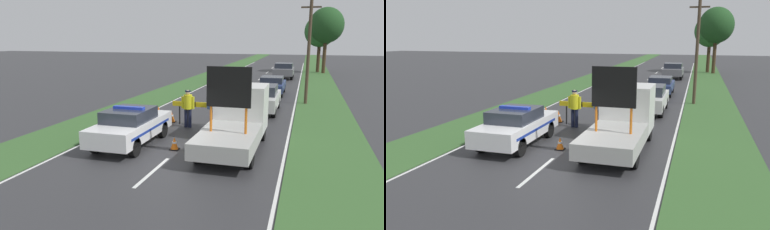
# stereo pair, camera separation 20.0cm
# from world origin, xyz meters

# --- Properties ---
(ground_plane) EXTENTS (160.00, 160.00, 0.00)m
(ground_plane) POSITION_xyz_m (0.00, 0.00, 0.00)
(ground_plane) COLOR #333335
(lane_markings) EXTENTS (7.97, 68.56, 0.01)m
(lane_markings) POSITION_xyz_m (0.00, 17.41, 0.00)
(lane_markings) COLOR silver
(lane_markings) RESTS_ON ground
(grass_verge_left) EXTENTS (3.05, 120.00, 0.03)m
(grass_verge_left) POSITION_xyz_m (-5.56, 20.00, 0.01)
(grass_verge_left) COLOR #38602D
(grass_verge_left) RESTS_ON ground
(grass_verge_right) EXTENTS (3.05, 120.00, 0.03)m
(grass_verge_right) POSITION_xyz_m (5.56, 20.00, 0.01)
(grass_verge_right) COLOR #38602D
(grass_verge_right) RESTS_ON ground
(police_car) EXTENTS (1.81, 4.53, 1.57)m
(police_car) POSITION_xyz_m (-2.02, 1.42, 0.77)
(police_car) COLOR white
(police_car) RESTS_ON ground
(work_truck) EXTENTS (2.01, 5.56, 3.25)m
(work_truck) POSITION_xyz_m (2.02, 2.55, 1.10)
(work_truck) COLOR white
(work_truck) RESTS_ON ground
(road_barrier) EXTENTS (3.55, 0.08, 1.14)m
(road_barrier) POSITION_xyz_m (0.09, 5.38, 0.95)
(road_barrier) COLOR black
(road_barrier) RESTS_ON ground
(police_officer) EXTENTS (0.64, 0.41, 1.79)m
(police_officer) POSITION_xyz_m (-0.74, 4.86, 1.06)
(police_officer) COLOR #191E38
(police_officer) RESTS_ON ground
(pedestrian_civilian) EXTENTS (0.64, 0.40, 1.77)m
(pedestrian_civilian) POSITION_xyz_m (0.45, 5.08, 1.04)
(pedestrian_civilian) COLOR #191E38
(pedestrian_civilian) RESTS_ON ground
(traffic_cone_near_police) EXTENTS (0.43, 0.43, 0.60)m
(traffic_cone_near_police) POSITION_xyz_m (-1.86, 5.64, 0.30)
(traffic_cone_near_police) COLOR black
(traffic_cone_near_police) RESTS_ON ground
(traffic_cone_centre_front) EXTENTS (0.47, 0.47, 0.64)m
(traffic_cone_centre_front) POSITION_xyz_m (-2.80, 6.24, 0.32)
(traffic_cone_centre_front) COLOR black
(traffic_cone_centre_front) RESTS_ON ground
(traffic_cone_near_truck) EXTENTS (0.35, 0.35, 0.49)m
(traffic_cone_near_truck) POSITION_xyz_m (-0.14, 1.28, 0.24)
(traffic_cone_near_truck) COLOR black
(traffic_cone_near_truck) RESTS_ON ground
(queued_car_van_white) EXTENTS (1.71, 4.43, 1.55)m
(queued_car_van_white) POSITION_xyz_m (2.22, 9.63, 0.80)
(queued_car_van_white) COLOR silver
(queued_car_van_white) RESTS_ON ground
(queued_car_hatch_blue) EXTENTS (1.78, 4.31, 1.34)m
(queued_car_hatch_blue) POSITION_xyz_m (2.11, 16.50, 0.71)
(queued_car_hatch_blue) COLOR navy
(queued_car_hatch_blue) RESTS_ON ground
(queued_car_sedan_black) EXTENTS (1.85, 3.99, 1.40)m
(queued_car_sedan_black) POSITION_xyz_m (-2.01, 22.51, 0.73)
(queued_car_sedan_black) COLOR black
(queued_car_sedan_black) RESTS_ON ground
(queued_car_suv_grey) EXTENTS (1.94, 4.00, 1.57)m
(queued_car_suv_grey) POSITION_xyz_m (2.26, 27.81, 0.83)
(queued_car_suv_grey) COLOR slate
(queued_car_suv_grey) RESTS_ON ground
(roadside_tree_near_left) EXTENTS (3.86, 3.86, 7.50)m
(roadside_tree_near_left) POSITION_xyz_m (6.35, 34.70, 5.44)
(roadside_tree_near_left) COLOR #42301E
(roadside_tree_near_left) RESTS_ON ground
(roadside_tree_near_right) EXTENTS (3.56, 3.56, 6.72)m
(roadside_tree_near_right) POSITION_xyz_m (5.74, 35.79, 4.82)
(roadside_tree_near_right) COLOR #42301E
(roadside_tree_near_right) RESTS_ON ground
(utility_pole) EXTENTS (1.20, 0.20, 6.65)m
(utility_pole) POSITION_xyz_m (4.56, 13.03, 3.44)
(utility_pole) COLOR #473828
(utility_pole) RESTS_ON ground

